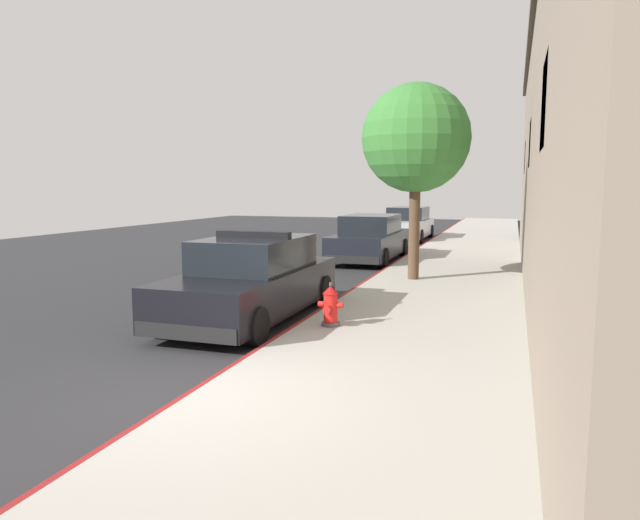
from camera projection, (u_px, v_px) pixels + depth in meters
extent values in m
cube|color=#2B2B2D|center=(246.00, 274.00, 17.54)|extent=(31.50, 60.00, 0.20)
cube|color=#ADA89E|center=(448.00, 278.00, 15.64)|extent=(3.77, 60.00, 0.13)
cube|color=maroon|center=(378.00, 275.00, 16.25)|extent=(0.08, 60.00, 0.13)
cube|color=black|center=(546.00, 104.00, 7.00)|extent=(0.06, 1.30, 1.10)
cube|color=black|center=(531.00, 144.00, 13.53)|extent=(0.06, 1.30, 1.10)
cube|color=black|center=(526.00, 158.00, 20.07)|extent=(0.06, 1.30, 1.10)
cube|color=black|center=(252.00, 290.00, 11.02)|extent=(1.84, 4.80, 0.76)
cube|color=black|center=(255.00, 253.00, 11.08)|extent=(1.64, 2.50, 0.60)
cube|color=black|center=(187.00, 332.00, 8.85)|extent=(1.76, 0.16, 0.24)
cube|color=black|center=(296.00, 284.00, 13.26)|extent=(1.76, 0.16, 0.24)
cylinder|color=black|center=(249.00, 286.00, 12.93)|extent=(0.22, 0.64, 0.64)
cylinder|color=black|center=(323.00, 290.00, 12.39)|extent=(0.22, 0.64, 0.64)
cylinder|color=black|center=(162.00, 319.00, 9.73)|extent=(0.22, 0.64, 0.64)
cylinder|color=black|center=(256.00, 327.00, 9.19)|extent=(0.22, 0.64, 0.64)
cube|color=black|center=(253.00, 235.00, 10.99)|extent=(1.48, 0.20, 0.12)
cube|color=red|center=(237.00, 234.00, 11.10)|extent=(0.44, 0.18, 0.11)
cube|color=#1E33E0|center=(270.00, 235.00, 10.88)|extent=(0.44, 0.18, 0.11)
cube|color=black|center=(370.00, 244.00, 19.80)|extent=(1.84, 4.80, 0.76)
cube|color=black|center=(371.00, 224.00, 19.86)|extent=(1.64, 2.50, 0.60)
cube|color=black|center=(351.00, 260.00, 17.63)|extent=(1.76, 0.16, 0.24)
cube|color=black|center=(384.00, 245.00, 22.04)|extent=(1.76, 0.16, 0.24)
cylinder|color=black|center=(358.00, 246.00, 21.71)|extent=(0.22, 0.64, 0.64)
cylinder|color=black|center=(404.00, 247.00, 21.17)|extent=(0.22, 0.64, 0.64)
cylinder|color=black|center=(331.00, 256.00, 18.50)|extent=(0.22, 0.64, 0.64)
cylinder|color=black|center=(384.00, 258.00, 17.97)|extent=(0.22, 0.64, 0.64)
cube|color=#B2B5BA|center=(408.00, 228.00, 27.53)|extent=(1.84, 4.80, 0.76)
cube|color=black|center=(408.00, 213.00, 27.59)|extent=(1.64, 2.50, 0.60)
cube|color=black|center=(398.00, 237.00, 25.36)|extent=(1.76, 0.16, 0.24)
cube|color=black|center=(415.00, 230.00, 29.77)|extent=(1.76, 0.16, 0.24)
cylinder|color=black|center=(396.00, 230.00, 29.43)|extent=(0.22, 0.64, 0.64)
cylinder|color=black|center=(431.00, 231.00, 28.90)|extent=(0.22, 0.64, 0.64)
cylinder|color=black|center=(382.00, 236.00, 26.23)|extent=(0.22, 0.64, 0.64)
cylinder|color=black|center=(420.00, 237.00, 25.69)|extent=(0.22, 0.64, 0.64)
cylinder|color=#4C4C51|center=(331.00, 324.00, 10.04)|extent=(0.32, 0.32, 0.06)
cylinder|color=red|center=(331.00, 308.00, 10.01)|extent=(0.24, 0.24, 0.50)
cone|color=red|center=(331.00, 290.00, 9.97)|extent=(0.28, 0.28, 0.14)
cylinder|color=#4C4C51|center=(331.00, 284.00, 9.96)|extent=(0.05, 0.05, 0.06)
cylinder|color=red|center=(321.00, 304.00, 10.05)|extent=(0.10, 0.10, 0.10)
cylinder|color=red|center=(340.00, 305.00, 9.95)|extent=(0.10, 0.10, 0.10)
cylinder|color=red|center=(327.00, 310.00, 9.84)|extent=(0.13, 0.12, 0.13)
cylinder|color=brown|center=(414.00, 228.00, 14.97)|extent=(0.28, 0.28, 2.64)
sphere|color=#387A33|center=(416.00, 138.00, 14.68)|extent=(2.75, 2.75, 2.75)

